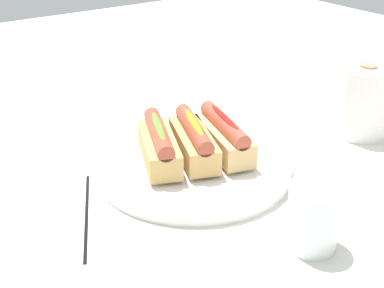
{
  "coord_description": "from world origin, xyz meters",
  "views": [
    {
      "loc": [
        0.62,
        -0.44,
        0.43
      ],
      "look_at": [
        -0.0,
        -0.0,
        0.05
      ],
      "focal_mm": 49.14,
      "sensor_mm": 36.0,
      "label": 1
    }
  ],
  "objects_px": {
    "hotdog_side": "(224,135)",
    "paper_towel_roll": "(363,100)",
    "serving_bowl": "(192,162)",
    "water_glass": "(313,220)",
    "hotdog_front": "(159,144)",
    "hotdog_back": "(192,140)",
    "chopstick_near": "(86,214)"
  },
  "relations": [
    {
      "from": "serving_bowl",
      "to": "paper_towel_roll",
      "type": "distance_m",
      "value": 0.36
    },
    {
      "from": "serving_bowl",
      "to": "hotdog_side",
      "type": "distance_m",
      "value": 0.07
    },
    {
      "from": "hotdog_front",
      "to": "hotdog_side",
      "type": "height_order",
      "value": "same"
    },
    {
      "from": "hotdog_front",
      "to": "serving_bowl",
      "type": "bearing_deg",
      "value": 72.44
    },
    {
      "from": "hotdog_front",
      "to": "chopstick_near",
      "type": "relative_size",
      "value": 0.72
    },
    {
      "from": "paper_towel_roll",
      "to": "serving_bowl",
      "type": "bearing_deg",
      "value": -99.86
    },
    {
      "from": "hotdog_back",
      "to": "hotdog_front",
      "type": "bearing_deg",
      "value": -107.56
    },
    {
      "from": "serving_bowl",
      "to": "hotdog_front",
      "type": "distance_m",
      "value": 0.07
    },
    {
      "from": "hotdog_back",
      "to": "water_glass",
      "type": "distance_m",
      "value": 0.25
    },
    {
      "from": "water_glass",
      "to": "paper_towel_roll",
      "type": "bearing_deg",
      "value": 120.04
    },
    {
      "from": "serving_bowl",
      "to": "hotdog_back",
      "type": "bearing_deg",
      "value": -26.57
    },
    {
      "from": "hotdog_front",
      "to": "hotdog_back",
      "type": "distance_m",
      "value": 0.05
    },
    {
      "from": "hotdog_back",
      "to": "hotdog_side",
      "type": "bearing_deg",
      "value": 72.44
    },
    {
      "from": "paper_towel_roll",
      "to": "chopstick_near",
      "type": "relative_size",
      "value": 0.61
    },
    {
      "from": "hotdog_front",
      "to": "hotdog_back",
      "type": "height_order",
      "value": "same"
    },
    {
      "from": "hotdog_back",
      "to": "hotdog_side",
      "type": "distance_m",
      "value": 0.06
    },
    {
      "from": "water_glass",
      "to": "hotdog_back",
      "type": "bearing_deg",
      "value": -176.89
    },
    {
      "from": "serving_bowl",
      "to": "water_glass",
      "type": "distance_m",
      "value": 0.25
    },
    {
      "from": "water_glass",
      "to": "chopstick_near",
      "type": "height_order",
      "value": "water_glass"
    },
    {
      "from": "hotdog_side",
      "to": "water_glass",
      "type": "relative_size",
      "value": 1.75
    },
    {
      "from": "hotdog_front",
      "to": "water_glass",
      "type": "height_order",
      "value": "hotdog_front"
    },
    {
      "from": "water_glass",
      "to": "hotdog_front",
      "type": "bearing_deg",
      "value": -166.19
    },
    {
      "from": "hotdog_back",
      "to": "hotdog_side",
      "type": "relative_size",
      "value": 1.0
    },
    {
      "from": "hotdog_side",
      "to": "water_glass",
      "type": "xyz_separation_m",
      "value": [
        0.24,
        -0.04,
        -0.02
      ]
    },
    {
      "from": "hotdog_back",
      "to": "chopstick_near",
      "type": "bearing_deg",
      "value": -84.26
    },
    {
      "from": "hotdog_front",
      "to": "paper_towel_roll",
      "type": "xyz_separation_m",
      "value": [
        0.08,
        0.4,
        0.01
      ]
    },
    {
      "from": "water_glass",
      "to": "serving_bowl",
      "type": "bearing_deg",
      "value": -176.89
    },
    {
      "from": "chopstick_near",
      "to": "hotdog_back",
      "type": "bearing_deg",
      "value": 121.51
    },
    {
      "from": "serving_bowl",
      "to": "water_glass",
      "type": "height_order",
      "value": "water_glass"
    },
    {
      "from": "serving_bowl",
      "to": "paper_towel_roll",
      "type": "height_order",
      "value": "paper_towel_roll"
    },
    {
      "from": "serving_bowl",
      "to": "hotdog_back",
      "type": "xyz_separation_m",
      "value": [
        0.0,
        -0.0,
        0.04
      ]
    },
    {
      "from": "hotdog_side",
      "to": "paper_towel_roll",
      "type": "xyz_separation_m",
      "value": [
        0.04,
        0.29,
        0.01
      ]
    }
  ]
}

